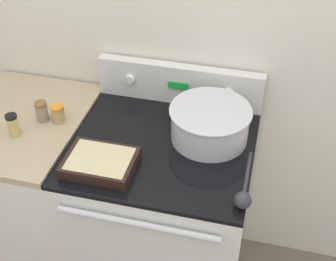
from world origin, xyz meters
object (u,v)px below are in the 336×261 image
casserole_dish (100,162)px  spice_jar_black_cap (13,125)px  mixing_bowl (210,122)px  spice_jar_orange_cap (58,114)px  ladle (244,196)px  spice_jar_brown_cap (42,111)px

casserole_dish → spice_jar_black_cap: size_ratio=2.70×
mixing_bowl → spice_jar_orange_cap: (-0.63, -0.06, -0.03)m
casserole_dish → spice_jar_black_cap: (-0.40, 0.09, 0.04)m
mixing_bowl → spice_jar_black_cap: mixing_bowl is taller
ladle → spice_jar_brown_cap: (-0.87, 0.25, 0.03)m
mixing_bowl → casserole_dish: 0.46m
mixing_bowl → ladle: size_ratio=1.07×
ladle → spice_jar_black_cap: spice_jar_black_cap is taller
ladle → spice_jar_black_cap: (-0.94, 0.13, 0.04)m
casserole_dish → ladle: 0.54m
spice_jar_brown_cap → spice_jar_orange_cap: bearing=7.8°
casserole_dish → spice_jar_orange_cap: size_ratio=3.36×
mixing_bowl → spice_jar_black_cap: (-0.76, -0.18, -0.02)m
mixing_bowl → ladle: (0.18, -0.31, -0.05)m
mixing_bowl → casserole_dish: bearing=-143.3°
casserole_dish → ladle: size_ratio=0.86×
mixing_bowl → spice_jar_brown_cap: mixing_bowl is taller
ladle → spice_jar_black_cap: 0.95m
spice_jar_orange_cap → spice_jar_brown_cap: 0.07m
casserole_dish → spice_jar_black_cap: spice_jar_black_cap is taller
ladle → spice_jar_orange_cap: bearing=162.4°
casserole_dish → spice_jar_black_cap: 0.41m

